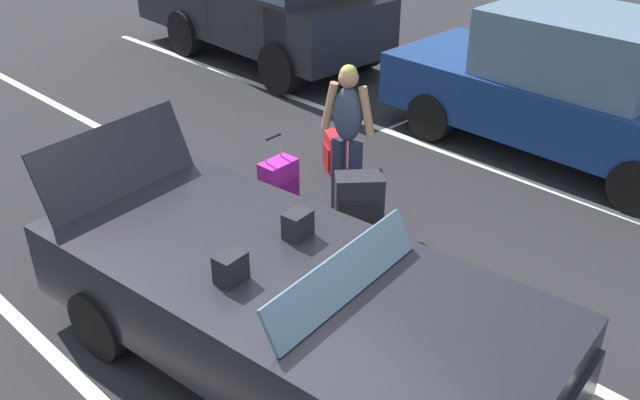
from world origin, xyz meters
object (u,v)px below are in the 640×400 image
at_px(traveler_person, 347,131).
at_px(parked_sedan_near, 568,87).
at_px(suitcase_large_black, 359,209).
at_px(suitcase_medium_bright, 279,187).
at_px(convertible_car, 309,315).
at_px(suitcase_small_carryon, 335,153).

relative_size(traveler_person, parked_sedan_near, 0.36).
height_order(suitcase_large_black, parked_sedan_near, parked_sedan_near).
bearing_deg(suitcase_medium_bright, traveler_person, 49.35).
height_order(convertible_car, traveler_person, traveler_person).
distance_m(suitcase_small_carryon, parked_sedan_near, 3.01).
xyz_separation_m(convertible_car, suitcase_large_black, (-1.01, 1.74, -0.22)).
relative_size(convertible_car, traveler_person, 2.61).
bearing_deg(suitcase_large_black, parked_sedan_near, 124.31).
bearing_deg(parked_sedan_near, suitcase_large_black, 83.12).
height_order(suitcase_medium_bright, suitcase_small_carryon, suitcase_medium_bright).
distance_m(suitcase_medium_bright, traveler_person, 0.96).
bearing_deg(suitcase_medium_bright, parked_sedan_near, 65.92).
distance_m(traveler_person, parked_sedan_near, 3.14).
bearing_deg(convertible_car, suitcase_large_black, 114.48).
relative_size(convertible_car, suitcase_medium_bright, 4.81).
height_order(suitcase_medium_bright, traveler_person, traveler_person).
bearing_deg(suitcase_large_black, suitcase_medium_bright, -127.83).
bearing_deg(suitcase_small_carryon, suitcase_large_black, 83.82).
bearing_deg(traveler_person, convertible_car, 15.39).
xyz_separation_m(suitcase_large_black, suitcase_medium_bright, (-0.99, -0.17, -0.06)).
distance_m(convertible_car, suitcase_small_carryon, 3.55).
bearing_deg(suitcase_small_carryon, parked_sedan_near, 176.56).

